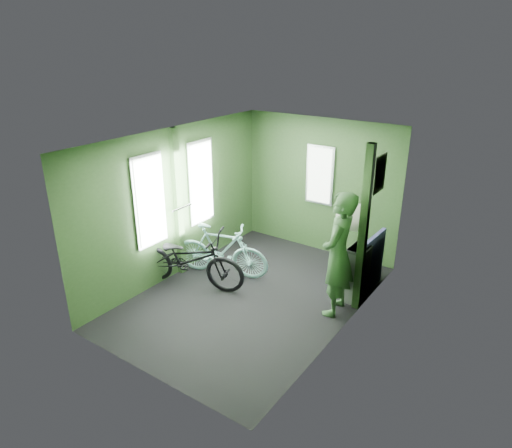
{
  "coord_description": "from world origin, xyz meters",
  "views": [
    {
      "loc": [
        3.29,
        -4.67,
        3.47
      ],
      "look_at": [
        0.0,
        0.1,
        1.1
      ],
      "focal_mm": 32.0,
      "sensor_mm": 36.0,
      "label": 1
    }
  ],
  "objects": [
    {
      "name": "bicycle_black",
      "position": [
        -0.94,
        -0.29,
        0.0
      ],
      "size": [
        1.87,
        1.17,
        0.98
      ],
      "primitive_type": "imported",
      "rotation": [
        0.0,
        -0.11,
        1.86
      ],
      "color": "black",
      "rests_on": "ground"
    },
    {
      "name": "room",
      "position": [
        -0.04,
        0.04,
        1.44
      ],
      "size": [
        4.0,
        4.02,
        2.31
      ],
      "color": "black",
      "rests_on": "ground"
    },
    {
      "name": "passenger",
      "position": [
        1.14,
        0.33,
        0.86
      ],
      "size": [
        0.48,
        0.71,
        1.71
      ],
      "rotation": [
        0.0,
        0.0,
        -1.46
      ],
      "color": "#2F512C",
      "rests_on": "ground"
    },
    {
      "name": "bicycle_mint",
      "position": [
        -0.74,
        0.23,
        0.0
      ],
      "size": [
        1.6,
        0.98,
        0.96
      ],
      "primitive_type": "imported",
      "rotation": [
        0.0,
        -0.17,
        1.86
      ],
      "color": "#80C5C0",
      "rests_on": "ground"
    },
    {
      "name": "waste_box",
      "position": [
        1.26,
        0.77,
        0.41
      ],
      "size": [
        0.24,
        0.34,
        0.82
      ],
      "primitive_type": "cube",
      "color": "slate",
      "rests_on": "ground"
    },
    {
      "name": "bench_seat",
      "position": [
        1.14,
        1.11,
        0.26
      ],
      "size": [
        0.48,
        0.84,
        0.87
      ],
      "rotation": [
        0.0,
        0.0,
        -0.03
      ],
      "color": "navy",
      "rests_on": "ground"
    }
  ]
}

